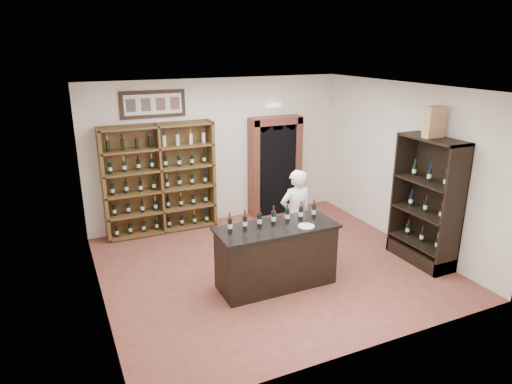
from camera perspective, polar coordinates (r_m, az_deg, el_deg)
floor at (r=7.96m, az=1.80°, el=-9.24°), size 5.50×5.50×0.00m
ceiling at (r=7.10m, az=2.04°, el=12.81°), size 5.50×5.50×0.00m
wall_back at (r=9.62m, az=-4.76°, el=5.09°), size 5.50×0.04×3.00m
wall_left at (r=6.69m, az=-19.70°, el=-1.78°), size 0.04×5.00×3.00m
wall_right at (r=8.92m, az=17.96°, el=3.23°), size 0.04×5.00×3.00m
wine_shelf at (r=9.21m, az=-11.96°, el=1.60°), size 2.20×0.38×2.20m
framed_picture at (r=9.05m, az=-12.76°, el=10.66°), size 1.25×0.04×0.52m
arched_doorway at (r=10.03m, az=2.36°, el=3.56°), size 1.17×0.35×2.17m
emergency_light at (r=9.87m, az=2.21°, el=10.79°), size 0.30×0.10×0.10m
tasting_counter at (r=7.18m, az=2.53°, el=-8.04°), size 1.88×0.78×1.00m
counter_bottle_0 at (r=6.74m, az=-3.27°, el=-4.12°), size 0.07×0.07×0.30m
counter_bottle_1 at (r=6.82m, az=-1.39°, el=-3.81°), size 0.07×0.07×0.30m
counter_bottle_2 at (r=6.92m, az=0.44°, el=-3.50°), size 0.07×0.07×0.30m
counter_bottle_3 at (r=7.01m, az=2.22°, el=-3.20°), size 0.07×0.07×0.30m
counter_bottle_4 at (r=7.12m, az=3.94°, el=-2.90°), size 0.07×0.07×0.30m
counter_bottle_5 at (r=7.23m, az=5.62°, el=-2.61°), size 0.07×0.07×0.30m
counter_bottle_6 at (r=7.35m, az=7.24°, el=-2.33°), size 0.07×0.07×0.30m
side_cabinet at (r=8.38m, az=20.41°, el=-3.35°), size 0.48×1.20×2.20m
shopkeeper at (r=8.00m, az=4.95°, el=-2.81°), size 0.60×0.40×1.62m
plate at (r=6.97m, az=6.28°, el=-4.29°), size 0.25×0.25×0.02m
wine_crate at (r=7.93m, az=21.42°, el=8.15°), size 0.36×0.15×0.50m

